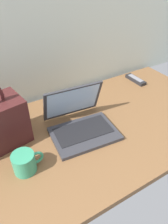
# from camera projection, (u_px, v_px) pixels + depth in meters

# --- Properties ---
(desk) EXTENTS (1.60, 0.76, 0.03)m
(desk) POSITION_uv_depth(u_px,v_px,m) (86.00, 133.00, 1.07)
(desk) COLOR brown
(desk) RESTS_ON ground
(laptop) EXTENTS (0.33, 0.32, 0.21)m
(laptop) POSITION_uv_depth(u_px,v_px,m) (80.00, 122.00, 1.05)
(laptop) COLOR #2D2D33
(laptop) RESTS_ON desk
(coffee_mug) EXTENTS (0.13, 0.09, 0.09)m
(coffee_mug) POSITION_uv_depth(u_px,v_px,m) (25.00, 163.00, 0.85)
(coffee_mug) COLOR #338C66
(coffee_mug) RESTS_ON desk
(remote_control_near) EXTENTS (0.05, 0.16, 0.02)m
(remote_control_near) POSITION_uv_depth(u_px,v_px,m) (136.00, 80.00, 1.46)
(remote_control_near) COLOR black
(remote_control_near) RESTS_ON desk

